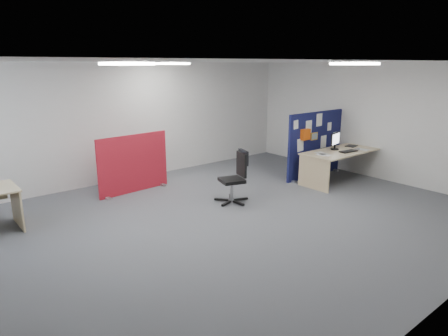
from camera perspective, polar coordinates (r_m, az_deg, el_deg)
floor at (r=7.08m, az=0.47°, el=-7.49°), size 9.00×9.00×0.00m
ceiling at (r=6.55m, az=0.52°, el=14.93°), size 9.00×7.00×0.02m
wall_back at (r=9.60m, az=-13.11°, el=6.41°), size 9.00×0.02×2.70m
wall_front at (r=4.66m, az=29.32°, el=-3.76°), size 9.00×0.02×2.70m
wall_right at (r=10.14m, az=20.54°, el=6.29°), size 0.02×7.00×2.70m
ceiling_lights at (r=7.28m, az=-0.88°, el=14.68°), size 4.10×4.10×0.04m
navy_divider at (r=9.85m, az=12.86°, el=3.33°), size 1.90×0.30×1.57m
main_desk at (r=9.63m, az=16.11°, el=1.51°), size 1.99×0.88×0.73m
monitor_main at (r=9.61m, az=15.61°, el=3.85°), size 0.45×0.19×0.40m
keyboard at (r=9.49m, az=17.35°, el=2.30°), size 0.46×0.22×0.02m
mouse at (r=9.79m, az=18.50°, el=2.58°), size 0.11×0.08×0.03m
paper_tray at (r=10.16m, az=17.73°, el=3.03°), size 0.31×0.27×0.01m
red_divider at (r=8.67m, az=-12.79°, el=0.54°), size 1.65×0.30×1.24m
office_chair at (r=7.83m, az=1.82°, el=-0.79°), size 0.68×0.65×1.02m
desk_papers at (r=9.34m, az=15.72°, el=2.16°), size 1.41×0.67×0.00m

